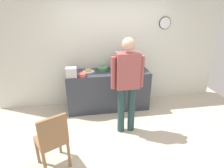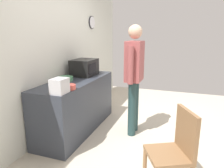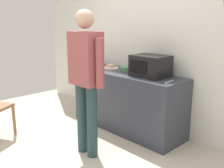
{
  "view_description": "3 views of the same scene",
  "coord_description": "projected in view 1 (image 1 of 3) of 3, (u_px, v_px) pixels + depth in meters",
  "views": [
    {
      "loc": [
        -0.69,
        -2.7,
        2.27
      ],
      "look_at": [
        -0.13,
        0.67,
        0.83
      ],
      "focal_mm": 29.85,
      "sensor_mm": 36.0,
      "label": 1
    },
    {
      "loc": [
        -3.17,
        -0.5,
        1.67
      ],
      "look_at": [
        0.1,
        0.65,
        0.82
      ],
      "focal_mm": 33.37,
      "sensor_mm": 36.0,
      "label": 2
    },
    {
      "loc": [
        2.53,
        -1.66,
        1.68
      ],
      "look_at": [
        0.05,
        0.72,
        0.84
      ],
      "focal_mm": 42.17,
      "sensor_mm": 36.0,
      "label": 3
    }
  ],
  "objects": [
    {
      "name": "ground_plane",
      "position": [
        125.0,
        139.0,
        3.44
      ],
      "size": [
        6.0,
        6.0,
        0.0
      ],
      "primitive_type": "plane",
      "color": "beige"
    },
    {
      "name": "back_wall",
      "position": [
        111.0,
        50.0,
        4.39
      ],
      "size": [
        5.4,
        0.13,
        2.6
      ],
      "color": "silver",
      "rests_on": "ground_plane"
    },
    {
      "name": "kitchen_counter",
      "position": [
        108.0,
        90.0,
        4.36
      ],
      "size": [
        1.86,
        0.62,
        0.9
      ],
      "primitive_type": "cube",
      "color": "#333842",
      "rests_on": "ground_plane"
    },
    {
      "name": "microwave",
      "position": [
        125.0,
        64.0,
        4.22
      ],
      "size": [
        0.5,
        0.39,
        0.3
      ],
      "color": "black",
      "rests_on": "kitchen_counter"
    },
    {
      "name": "sandwich_plate",
      "position": [
        88.0,
        71.0,
        4.16
      ],
      "size": [
        0.27,
        0.27,
        0.07
      ],
      "color": "white",
      "rests_on": "kitchen_counter"
    },
    {
      "name": "salad_bowl",
      "position": [
        103.0,
        69.0,
        4.28
      ],
      "size": [
        0.26,
        0.26,
        0.07
      ],
      "primitive_type": "cylinder",
      "color": "#4C8E60",
      "rests_on": "kitchen_counter"
    },
    {
      "name": "cereal_bowl",
      "position": [
        82.0,
        75.0,
        3.88
      ],
      "size": [
        0.17,
        0.17,
        0.07
      ],
      "primitive_type": "cylinder",
      "color": "#C64C42",
      "rests_on": "kitchen_counter"
    },
    {
      "name": "toaster",
      "position": [
        71.0,
        72.0,
        3.84
      ],
      "size": [
        0.22,
        0.18,
        0.2
      ],
      "primitive_type": "cube",
      "color": "silver",
      "rests_on": "kitchen_counter"
    },
    {
      "name": "fork_utensil",
      "position": [
        74.0,
        74.0,
        4.01
      ],
      "size": [
        0.17,
        0.07,
        0.01
      ],
      "primitive_type": "cube",
      "rotation": [
        0.0,
        0.0,
        0.28
      ],
      "color": "silver",
      "rests_on": "kitchen_counter"
    },
    {
      "name": "spoon_utensil",
      "position": [
        143.0,
        71.0,
        4.24
      ],
      "size": [
        0.02,
        0.17,
        0.01
      ],
      "primitive_type": "cube",
      "rotation": [
        0.0,
        0.0,
        1.58
      ],
      "color": "silver",
      "rests_on": "kitchen_counter"
    },
    {
      "name": "person_standing",
      "position": [
        127.0,
        80.0,
        3.28
      ],
      "size": [
        0.59,
        0.24,
        1.8
      ],
      "color": "#243F40",
      "rests_on": "ground_plane"
    },
    {
      "name": "wooden_chair",
      "position": [
        52.0,
        140.0,
        2.63
      ],
      "size": [
        0.54,
        0.54,
        0.94
      ],
      "color": "olive",
      "rests_on": "ground_plane"
    }
  ]
}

